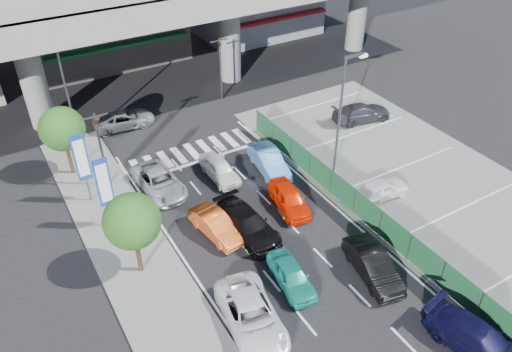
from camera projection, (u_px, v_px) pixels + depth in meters
ground at (298, 269)px, 25.79m from camera, size 120.00×120.00×0.00m
parking_lot at (422, 184)px, 31.72m from camera, size 12.00×28.00×0.06m
sidewalk_left at (142, 270)px, 25.64m from camera, size 4.00×30.00×0.12m
fence_run at (366, 211)px, 28.15m from camera, size 0.16×22.00×1.80m
traffic_light_left at (98, 133)px, 29.27m from camera, size 1.60×1.24×5.20m
traffic_light_right at (220, 54)px, 38.99m from camera, size 1.60×1.24×5.20m
street_lamp_right at (343, 106)px, 30.14m from camera, size 1.65×0.22×8.00m
street_lamp_left at (67, 82)px, 32.90m from camera, size 1.65×0.22×8.00m
signboard_near at (104, 185)px, 26.58m from camera, size 0.80×0.14×4.70m
signboard_far at (82, 160)px, 28.50m from camera, size 0.80×0.14×4.70m
tree_near at (132, 221)px, 23.69m from camera, size 2.80×2.80×4.80m
tree_far at (62, 129)px, 30.67m from camera, size 2.80×2.80×4.80m
minivan_navy_back at (478, 340)px, 21.48m from camera, size 2.83×5.04×1.38m
sedan_white_mid_left at (251, 315)px, 22.55m from camera, size 3.10×5.28×1.38m
taxi_teal_mid at (291, 276)px, 24.60m from camera, size 1.87×3.72×1.22m
hatch_black_mid_right at (373, 265)px, 25.06m from camera, size 2.27×4.37×1.37m
taxi_orange_left at (216, 225)px, 27.60m from camera, size 1.90×3.98×1.26m
sedan_black_mid at (248, 224)px, 27.61m from camera, size 2.31×4.90×1.38m
taxi_orange_right at (289, 199)px, 29.47m from camera, size 2.19×4.06×1.31m
wagon_silver_front_left at (159, 182)px, 30.86m from camera, size 2.40×4.77×1.29m
sedan_white_front_mid at (220, 169)px, 31.97m from camera, size 1.54×3.77×1.28m
kei_truck_front_right at (269, 161)px, 32.60m from camera, size 2.03×4.35×1.38m
crossing_wagon_silver at (124, 119)px, 37.23m from camera, size 4.68×2.56×1.25m
parked_sedan_white at (381, 189)px, 30.19m from camera, size 3.72×1.65×1.25m
parked_sedan_dgrey at (362, 113)px, 37.88m from camera, size 4.81×2.66×1.32m
traffic_cone at (343, 186)px, 30.90m from camera, size 0.48×0.48×0.73m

